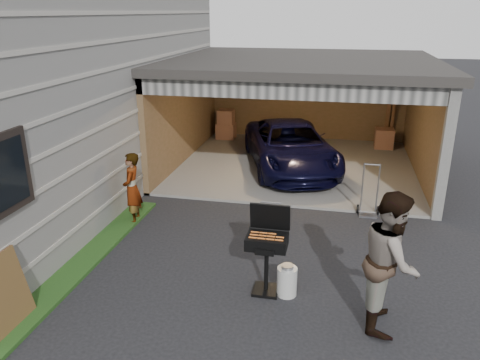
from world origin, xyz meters
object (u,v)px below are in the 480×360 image
(woman, at_px, (132,188))
(bbq_grill, at_px, (267,244))
(hand_truck, at_px, (368,205))
(minivan, at_px, (290,148))
(plywood_panel, at_px, (1,297))
(man, at_px, (391,261))
(propane_tank, at_px, (287,281))

(woman, bearing_deg, bbq_grill, 46.90)
(woman, relative_size, hand_truck, 1.30)
(minivan, distance_m, plywood_panel, 8.04)
(woman, bearing_deg, man, 52.75)
(plywood_panel, xyz_separation_m, hand_truck, (4.88, 4.92, -0.30))
(hand_truck, bearing_deg, man, -89.39)
(woman, bearing_deg, propane_tank, 48.83)
(man, xyz_separation_m, hand_truck, (-0.06, 3.68, -0.74))
(woman, height_order, man, man)
(woman, distance_m, bbq_grill, 3.54)
(bbq_grill, relative_size, hand_truck, 1.21)
(minivan, xyz_separation_m, bbq_grill, (0.30, -5.81, 0.19))
(minivan, xyz_separation_m, man, (2.00, -6.24, 0.35))
(bbq_grill, bearing_deg, woman, 147.98)
(bbq_grill, distance_m, hand_truck, 3.68)
(minivan, bearing_deg, plywood_panel, -129.29)
(propane_tank, xyz_separation_m, hand_truck, (1.32, 3.29, -0.01))
(propane_tank, distance_m, plywood_panel, 3.92)
(woman, bearing_deg, minivan, 134.39)
(man, relative_size, bbq_grill, 1.43)
(man, bearing_deg, propane_tank, 77.12)
(man, height_order, plywood_panel, man)
(woman, xyz_separation_m, plywood_panel, (-0.24, -3.55, -0.21))
(propane_tank, bearing_deg, woman, 149.90)
(woman, height_order, propane_tank, woman)
(plywood_panel, height_order, hand_truck, hand_truck)
(bbq_grill, xyz_separation_m, plywood_panel, (-3.24, -1.67, -0.28))
(minivan, relative_size, hand_truck, 3.91)
(man, distance_m, hand_truck, 3.75)
(propane_tank, bearing_deg, minivan, 95.98)
(man, bearing_deg, bbq_grill, 78.46)
(plywood_panel, bearing_deg, propane_tank, 24.60)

